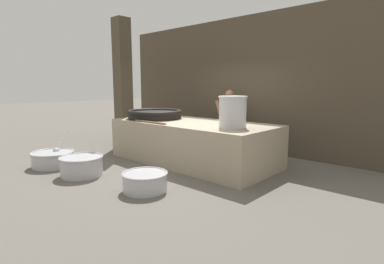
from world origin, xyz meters
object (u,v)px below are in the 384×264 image
(prep_bowl_vegetables, at_px, (53,158))
(prep_bowl_extra, at_px, (145,181))
(stock_pot, at_px, (233,111))
(prep_bowl_meat, at_px, (82,165))
(giant_wok_near, at_px, (155,114))
(cook, at_px, (229,119))

(prep_bowl_vegetables, xyz_separation_m, prep_bowl_extra, (2.76, 0.39, -0.01))
(stock_pot, relative_size, prep_bowl_extra, 0.80)
(prep_bowl_meat, bearing_deg, prep_bowl_extra, 10.31)
(giant_wok_near, relative_size, prep_bowl_meat, 1.65)
(prep_bowl_vegetables, relative_size, prep_bowl_extra, 1.33)
(stock_pot, relative_size, cook, 0.38)
(prep_bowl_meat, distance_m, prep_bowl_extra, 1.66)
(cook, xyz_separation_m, prep_bowl_vegetables, (-2.08, -3.78, -0.72))
(giant_wok_near, xyz_separation_m, cook, (1.26, 1.49, -0.16))
(stock_pot, xyz_separation_m, cook, (-1.18, 1.54, -0.37))
(prep_bowl_meat, xyz_separation_m, prep_bowl_extra, (1.63, 0.30, -0.04))
(prep_bowl_vegetables, distance_m, prep_bowl_meat, 1.13)
(giant_wok_near, relative_size, prep_bowl_vegetables, 1.33)
(giant_wok_near, bearing_deg, stock_pot, -1.19)
(prep_bowl_vegetables, height_order, prep_bowl_extra, prep_bowl_vegetables)
(giant_wok_near, relative_size, cook, 0.84)
(cook, bearing_deg, prep_bowl_vegetables, 75.38)
(giant_wok_near, xyz_separation_m, stock_pot, (2.44, -0.05, 0.21))
(prep_bowl_vegetables, bearing_deg, cook, 61.17)
(cook, height_order, prep_bowl_meat, cook)
(cook, relative_size, prep_bowl_vegetables, 1.59)
(prep_bowl_vegetables, height_order, prep_bowl_meat, prep_bowl_vegetables)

